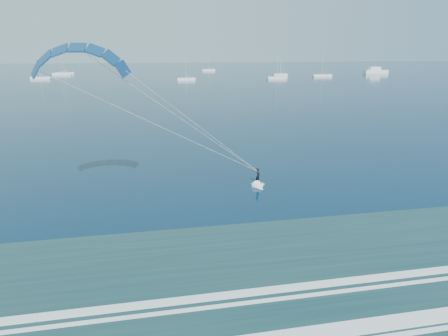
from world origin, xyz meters
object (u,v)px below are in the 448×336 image
sailboat_1 (40,78)px  sailboat_7 (277,78)px  motor_yacht (375,71)px  sailboat_4 (208,70)px  sailboat_2 (65,73)px  kitesurfer_rig (182,120)px  sailboat_5 (280,75)px  sailboat_8 (62,74)px  sailboat_6 (322,75)px  sailboat_3 (186,79)px

sailboat_1 → sailboat_7: bearing=-10.4°
motor_yacht → sailboat_7: (-71.88, -32.07, -0.89)m
sailboat_4 → sailboat_2: bearing=-166.1°
kitesurfer_rig → sailboat_5: bearing=68.4°
sailboat_4 → sailboat_5: bearing=-62.8°
sailboat_8 → sailboat_5: bearing=-14.3°
kitesurfer_rig → sailboat_4: kitesurfer_rig is taller
motor_yacht → sailboat_6: size_ratio=1.05×
kitesurfer_rig → sailboat_3: size_ratio=1.91×
motor_yacht → sailboat_5: bearing=-172.0°
sailboat_8 → kitesurfer_rig: bearing=-77.0°
motor_yacht → sailboat_2: size_ratio=1.10×
motor_yacht → sailboat_6: bearing=-155.5°
sailboat_2 → sailboat_3: sailboat_2 is taller
sailboat_7 → sailboat_2: bearing=150.8°
sailboat_3 → sailboat_7: size_ratio=0.87×
sailboat_5 → sailboat_4: bearing=117.2°
sailboat_1 → sailboat_5: sailboat_1 is taller
motor_yacht → sailboat_1: bearing=-176.4°
sailboat_1 → sailboat_6: sailboat_6 is taller
sailboat_4 → sailboat_5: (30.28, -58.89, -0.01)m
motor_yacht → sailboat_4: (-92.48, 50.16, -0.90)m
sailboat_3 → sailboat_6: sailboat_6 is taller
sailboat_3 → sailboat_5: 58.99m
sailboat_6 → sailboat_8: bearing=163.4°
sailboat_6 → sailboat_7: (-29.16, -12.58, -0.00)m
sailboat_2 → sailboat_5: sailboat_2 is taller
sailboat_1 → sailboat_8: (3.85, 32.91, 0.02)m
sailboat_1 → sailboat_6: (141.51, -8.06, 0.01)m
sailboat_6 → sailboat_8: (-137.67, 40.97, 0.01)m
sailboat_5 → sailboat_6: size_ratio=0.77×
sailboat_2 → sailboat_7: size_ratio=1.01×
sailboat_1 → sailboat_6: bearing=-3.3°
kitesurfer_rig → sailboat_5: (70.30, 177.72, -7.07)m
sailboat_5 → sailboat_8: bearing=165.7°
sailboat_2 → motor_yacht: bearing=-9.0°
sailboat_3 → kitesurfer_rig: bearing=-96.1°
sailboat_4 → sailboat_5: size_ratio=1.09×
kitesurfer_rig → motor_yacht: (132.50, 186.46, -6.17)m
motor_yacht → sailboat_1: sailboat_1 is taller
kitesurfer_rig → sailboat_7: size_ratio=1.65×
sailboat_6 → sailboat_8: size_ratio=0.99×
sailboat_2 → sailboat_4: 90.18m
kitesurfer_rig → sailboat_4: (40.02, 236.62, -7.06)m
sailboat_1 → sailboat_4: (91.76, 61.60, -0.01)m
kitesurfer_rig → sailboat_1: bearing=106.5°
sailboat_8 → sailboat_4: bearing=18.1°
sailboat_3 → sailboat_8: bearing=139.9°
sailboat_6 → sailboat_8: 143.63m
sailboat_7 → sailboat_8: bearing=153.7°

